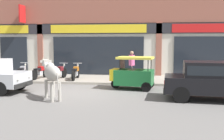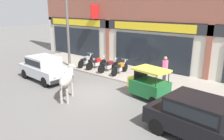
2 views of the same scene
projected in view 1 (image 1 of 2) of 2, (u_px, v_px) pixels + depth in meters
The scene contains 10 objects.
ground_plane at pixel (75, 93), 11.40m from camera, with size 90.00×90.00×0.00m, color #605E5B.
sidewalk at pixel (93, 79), 15.23m from camera, with size 19.00×3.38×0.12m, color gray.
cow at pixel (52, 73), 9.99m from camera, with size 1.43×1.86×1.61m.
car_1 at pixel (211, 79), 9.84m from camera, with size 3.72×1.92×1.46m.
auto_rickshaw at pixel (133, 75), 12.21m from camera, with size 2.08×1.41×1.52m.
motorcycle_0 at pixel (22, 72), 15.04m from camera, with size 0.59×1.80×0.88m.
motorcycle_1 at pixel (40, 72), 14.94m from camera, with size 0.56×1.81×0.88m.
motorcycle_2 at pixel (59, 72), 14.75m from camera, with size 0.56×1.81×0.88m.
motorcycle_3 at pixel (76, 72), 14.67m from camera, with size 0.52×1.81×0.88m.
pedestrian at pixel (132, 62), 14.18m from camera, with size 0.32×0.50×1.60m.
Camera 1 is at (3.01, -10.94, 2.16)m, focal length 42.00 mm.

